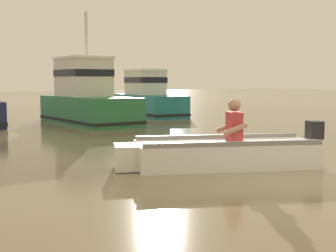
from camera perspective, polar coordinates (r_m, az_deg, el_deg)
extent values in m
plane|color=#7A6B4C|center=(7.70, 14.37, -5.94)|extent=(120.00, 120.00, 0.00)
cube|color=white|center=(8.35, 6.93, -3.40)|extent=(3.28, 2.27, 0.44)
cube|color=white|center=(8.03, -5.01, -3.73)|extent=(0.61, 0.72, 0.42)
cube|color=gray|center=(7.83, 8.01, -2.15)|extent=(2.80, 1.32, 0.08)
cube|color=gray|center=(8.80, 6.01, -1.29)|extent=(2.80, 1.32, 0.08)
cube|color=white|center=(8.35, 7.60, -2.15)|extent=(0.67, 1.04, 0.06)
cylinder|color=black|center=(8.95, 17.13, -2.68)|extent=(0.13, 0.13, 0.54)
cube|color=black|center=(8.90, 17.19, -0.45)|extent=(0.33, 0.35, 0.32)
cube|color=#B23333|center=(8.33, 7.96, -0.10)|extent=(0.34, 0.40, 0.52)
sphere|color=#9E7051|center=(8.30, 7.99, 2.51)|extent=(0.22, 0.22, 0.22)
cylinder|color=#9E7051|center=(8.11, 8.09, -0.40)|extent=(0.42, 0.26, 0.23)
cylinder|color=#9E7051|center=(8.53, 7.19, -0.10)|extent=(0.42, 0.26, 0.23)
cube|color=#287042|center=(16.71, -9.50, 1.89)|extent=(1.89, 4.57, 0.95)
cube|color=black|center=(16.73, -9.48, 0.83)|extent=(1.93, 4.61, 0.10)
cube|color=silver|center=(17.05, -10.15, 5.73)|extent=(1.45, 1.93, 1.30)
cube|color=black|center=(17.05, -10.16, 6.28)|extent=(1.48, 1.96, 0.24)
cube|color=white|center=(17.06, -10.19, 8.05)|extent=(1.52, 2.03, 0.08)
cylinder|color=silver|center=(16.80, -9.77, 8.50)|extent=(0.10, 0.10, 2.92)
cube|color=#1E727A|center=(20.38, -2.29, 2.51)|extent=(2.10, 4.73, 0.89)
cube|color=black|center=(20.40, -2.28, 1.70)|extent=(2.14, 4.77, 0.10)
cube|color=silver|center=(20.73, -2.76, 5.20)|extent=(1.42, 2.06, 1.01)
cube|color=black|center=(20.73, -2.77, 5.55)|extent=(1.46, 2.09, 0.24)
cube|color=white|center=(20.73, -2.77, 6.71)|extent=(1.49, 2.16, 0.08)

